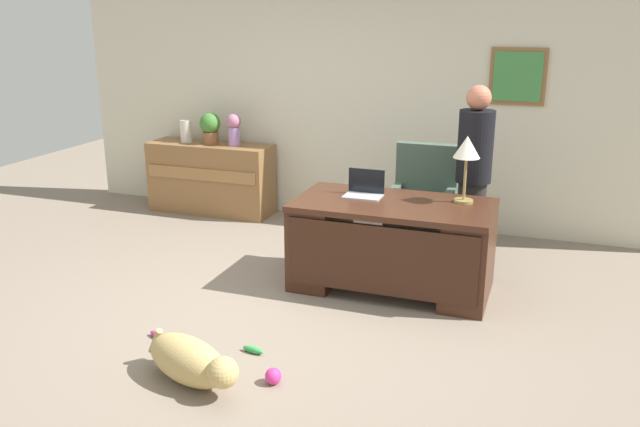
% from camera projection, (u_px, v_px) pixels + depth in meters
% --- Properties ---
extents(ground_plane, '(12.00, 12.00, 0.00)m').
position_uv_depth(ground_plane, '(274.00, 309.00, 5.36)').
color(ground_plane, gray).
extents(back_wall, '(7.00, 0.16, 2.70)m').
position_uv_depth(back_wall, '(367.00, 101.00, 7.29)').
color(back_wall, beige).
rests_on(back_wall, ground_plane).
extents(desk, '(1.66, 0.88, 0.77)m').
position_uv_depth(desk, '(392.00, 243.00, 5.63)').
color(desk, '#422316').
rests_on(desk, ground_plane).
extents(credenza, '(1.47, 0.50, 0.82)m').
position_uv_depth(credenza, '(211.00, 178.00, 7.84)').
color(credenza, olive).
rests_on(credenza, ground_plane).
extents(armchair, '(0.60, 0.59, 1.08)m').
position_uv_depth(armchair, '(422.00, 207.00, 6.42)').
color(armchair, '#475B4C').
rests_on(armchair, ground_plane).
extents(person_standing, '(0.32, 0.32, 1.68)m').
position_uv_depth(person_standing, '(473.00, 175.00, 6.05)').
color(person_standing, '#262323').
rests_on(person_standing, ground_plane).
extents(dog_lying, '(0.82, 0.52, 0.30)m').
position_uv_depth(dog_lying, '(191.00, 361.00, 4.25)').
color(dog_lying, tan).
rests_on(dog_lying, ground_plane).
extents(laptop, '(0.32, 0.22, 0.22)m').
position_uv_depth(laptop, '(364.00, 190.00, 5.72)').
color(laptop, '#B2B5BA').
rests_on(laptop, desk).
extents(desk_lamp, '(0.22, 0.22, 0.56)m').
position_uv_depth(desk_lamp, '(467.00, 151.00, 5.42)').
color(desk_lamp, '#9E8447').
rests_on(desk_lamp, desk).
extents(vase_with_flowers, '(0.17, 0.17, 0.36)m').
position_uv_depth(vase_with_flowers, '(234.00, 128.00, 7.55)').
color(vase_with_flowers, '#AA7FC6').
rests_on(vase_with_flowers, credenza).
extents(vase_empty, '(0.14, 0.14, 0.26)m').
position_uv_depth(vase_empty, '(186.00, 131.00, 7.78)').
color(vase_empty, silver).
rests_on(vase_empty, credenza).
extents(potted_plant, '(0.24, 0.24, 0.36)m').
position_uv_depth(potted_plant, '(210.00, 127.00, 7.65)').
color(potted_plant, brown).
rests_on(potted_plant, credenza).
extents(dog_toy_ball, '(0.11, 0.11, 0.11)m').
position_uv_depth(dog_toy_ball, '(273.00, 376.00, 4.27)').
color(dog_toy_ball, '#D8338C').
rests_on(dog_toy_ball, ground_plane).
extents(dog_toy_bone, '(0.17, 0.08, 0.05)m').
position_uv_depth(dog_toy_bone, '(253.00, 350.00, 4.66)').
color(dog_toy_bone, green).
rests_on(dog_toy_bone, ground_plane).
extents(dog_toy_plush, '(0.18, 0.11, 0.05)m').
position_uv_depth(dog_toy_plush, '(158.00, 335.00, 4.87)').
color(dog_toy_plush, '#D8338C').
rests_on(dog_toy_plush, ground_plane).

